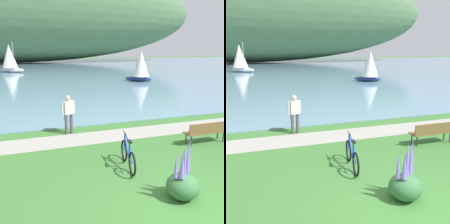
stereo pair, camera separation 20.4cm
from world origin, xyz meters
TOP-DOWN VIEW (x-y plane):
  - ground_plane at (0.00, 0.00)m, footprint 200.00×200.00m
  - bay_water at (0.00, 47.38)m, footprint 180.00×80.00m
  - distant_hillside at (-5.95, 68.20)m, footprint 102.86×28.00m
  - shoreline_path at (0.00, 5.67)m, footprint 60.00×1.50m
  - park_bench_near_camera at (3.20, 3.58)m, footprint 1.80×0.50m
  - bicycle_leaning_near_bench at (-0.57, 2.61)m, footprint 0.32×1.76m
  - person_at_shoreline at (-1.74, 6.59)m, footprint 0.59×0.31m
  - echium_bush_beside_closest at (0.06, 0.57)m, footprint 0.83×0.83m
  - sailboat_nearest_to_shore at (9.10, 22.19)m, footprint 3.00×2.82m
  - sailboat_mid_bay at (-5.11, 39.22)m, footprint 3.89×3.34m

SIDE VIEW (x-z plane):
  - ground_plane at x=0.00m, z-range 0.00..0.00m
  - shoreline_path at x=0.00m, z-range 0.00..0.01m
  - bay_water at x=0.00m, z-range 0.00..0.04m
  - bicycle_leaning_near_bench at x=-0.57m, z-range -0.11..0.90m
  - echium_bush_beside_closest at x=0.06m, z-range -0.36..1.20m
  - park_bench_near_camera at x=3.20m, z-range 0.08..0.96m
  - person_at_shoreline at x=-1.74m, z-range 0.12..1.83m
  - sailboat_nearest_to_shore at x=9.10m, z-range -0.07..3.59m
  - sailboat_mid_bay at x=-5.11m, z-range -0.10..4.51m
  - distant_hillside at x=-5.95m, z-range 0.04..26.81m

